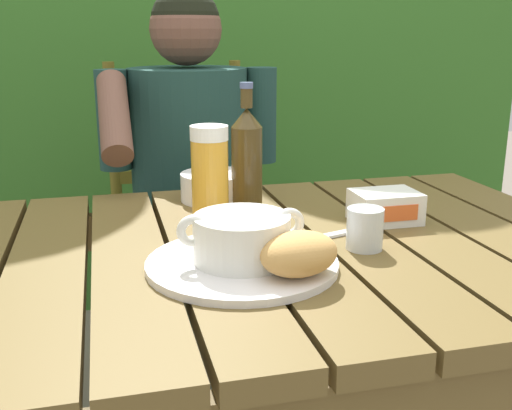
{
  "coord_description": "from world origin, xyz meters",
  "views": [
    {
      "loc": [
        -0.29,
        -0.96,
        1.08
      ],
      "look_at": [
        -0.05,
        0.0,
        0.8
      ],
      "focal_mm": 42.66,
      "sensor_mm": 36.0,
      "label": 1
    }
  ],
  "objects_px": {
    "beer_glass": "(210,173)",
    "table_knife": "(316,238)",
    "soup_bowl": "(242,237)",
    "water_glass_small": "(365,229)",
    "butter_tub": "(385,207)",
    "diner_bowl": "(215,187)",
    "person_eating": "(191,175)",
    "beer_bottle": "(247,156)",
    "chair_near_diner": "(185,233)",
    "bread_roll": "(299,254)",
    "serving_plate": "(242,264)"
  },
  "relations": [
    {
      "from": "person_eating",
      "to": "water_glass_small",
      "type": "xyz_separation_m",
      "value": [
        0.19,
        -0.71,
        0.06
      ]
    },
    {
      "from": "person_eating",
      "to": "beer_bottle",
      "type": "relative_size",
      "value": 4.67
    },
    {
      "from": "bread_roll",
      "to": "beer_glass",
      "type": "bearing_deg",
      "value": 101.67
    },
    {
      "from": "butter_tub",
      "to": "table_knife",
      "type": "relative_size",
      "value": 0.77
    },
    {
      "from": "beer_glass",
      "to": "diner_bowl",
      "type": "xyz_separation_m",
      "value": [
        0.04,
        0.14,
        -0.06
      ]
    },
    {
      "from": "table_knife",
      "to": "diner_bowl",
      "type": "xyz_separation_m",
      "value": [
        -0.12,
        0.31,
        0.03
      ]
    },
    {
      "from": "bread_roll",
      "to": "butter_tub",
      "type": "relative_size",
      "value": 1.14
    },
    {
      "from": "serving_plate",
      "to": "water_glass_small",
      "type": "distance_m",
      "value": 0.22
    },
    {
      "from": "serving_plate",
      "to": "diner_bowl",
      "type": "distance_m",
      "value": 0.4
    },
    {
      "from": "person_eating",
      "to": "soup_bowl",
      "type": "bearing_deg",
      "value": -92.31
    },
    {
      "from": "soup_bowl",
      "to": "water_glass_small",
      "type": "distance_m",
      "value": 0.22
    },
    {
      "from": "beer_glass",
      "to": "beer_bottle",
      "type": "xyz_separation_m",
      "value": [
        0.09,
        0.08,
        0.01
      ]
    },
    {
      "from": "chair_near_diner",
      "to": "serving_plate",
      "type": "distance_m",
      "value": 0.98
    },
    {
      "from": "butter_tub",
      "to": "soup_bowl",
      "type": "bearing_deg",
      "value": -152.96
    },
    {
      "from": "soup_bowl",
      "to": "beer_bottle",
      "type": "height_order",
      "value": "beer_bottle"
    },
    {
      "from": "chair_near_diner",
      "to": "soup_bowl",
      "type": "distance_m",
      "value": 1.0
    },
    {
      "from": "person_eating",
      "to": "beer_glass",
      "type": "height_order",
      "value": "person_eating"
    },
    {
      "from": "bread_roll",
      "to": "beer_bottle",
      "type": "relative_size",
      "value": 0.55
    },
    {
      "from": "diner_bowl",
      "to": "beer_glass",
      "type": "bearing_deg",
      "value": -103.97
    },
    {
      "from": "chair_near_diner",
      "to": "beer_glass",
      "type": "xyz_separation_m",
      "value": [
        -0.04,
        -0.69,
        0.35
      ]
    },
    {
      "from": "chair_near_diner",
      "to": "beer_bottle",
      "type": "height_order",
      "value": "chair_near_diner"
    },
    {
      "from": "beer_glass",
      "to": "table_knife",
      "type": "distance_m",
      "value": 0.25
    },
    {
      "from": "person_eating",
      "to": "beer_glass",
      "type": "relative_size",
      "value": 6.5
    },
    {
      "from": "butter_tub",
      "to": "serving_plate",
      "type": "bearing_deg",
      "value": -152.96
    },
    {
      "from": "chair_near_diner",
      "to": "bread_roll",
      "type": "bearing_deg",
      "value": -88.11
    },
    {
      "from": "person_eating",
      "to": "bread_roll",
      "type": "xyz_separation_m",
      "value": [
        0.04,
        -0.82,
        0.07
      ]
    },
    {
      "from": "person_eating",
      "to": "serving_plate",
      "type": "height_order",
      "value": "person_eating"
    },
    {
      "from": "chair_near_diner",
      "to": "table_knife",
      "type": "xyz_separation_m",
      "value": [
        0.12,
        -0.85,
        0.26
      ]
    },
    {
      "from": "bread_roll",
      "to": "water_glass_small",
      "type": "relative_size",
      "value": 2.0
    },
    {
      "from": "beer_bottle",
      "to": "table_knife",
      "type": "bearing_deg",
      "value": -74.69
    },
    {
      "from": "beer_glass",
      "to": "water_glass_small",
      "type": "bearing_deg",
      "value": -45.61
    },
    {
      "from": "serving_plate",
      "to": "diner_bowl",
      "type": "bearing_deg",
      "value": 85.32
    },
    {
      "from": "butter_tub",
      "to": "diner_bowl",
      "type": "xyz_separation_m",
      "value": [
        -0.29,
        0.24,
        0.0
      ]
    },
    {
      "from": "butter_tub",
      "to": "person_eating",
      "type": "bearing_deg",
      "value": 116.59
    },
    {
      "from": "bread_roll",
      "to": "table_knife",
      "type": "height_order",
      "value": "bread_roll"
    },
    {
      "from": "chair_near_diner",
      "to": "water_glass_small",
      "type": "relative_size",
      "value": 14.1
    },
    {
      "from": "bread_roll",
      "to": "diner_bowl",
      "type": "bearing_deg",
      "value": 94.04
    },
    {
      "from": "beer_bottle",
      "to": "diner_bowl",
      "type": "relative_size",
      "value": 1.72
    },
    {
      "from": "diner_bowl",
      "to": "soup_bowl",
      "type": "bearing_deg",
      "value": -94.68
    },
    {
      "from": "soup_bowl",
      "to": "butter_tub",
      "type": "xyz_separation_m",
      "value": [
        0.32,
        0.16,
        -0.02
      ]
    },
    {
      "from": "table_knife",
      "to": "soup_bowl",
      "type": "bearing_deg",
      "value": -148.94
    },
    {
      "from": "soup_bowl",
      "to": "person_eating",
      "type": "bearing_deg",
      "value": 87.69
    },
    {
      "from": "butter_tub",
      "to": "diner_bowl",
      "type": "height_order",
      "value": "same"
    },
    {
      "from": "beer_glass",
      "to": "bread_roll",
      "type": "bearing_deg",
      "value": -78.33
    },
    {
      "from": "chair_near_diner",
      "to": "soup_bowl",
      "type": "bearing_deg",
      "value": -91.99
    },
    {
      "from": "person_eating",
      "to": "table_knife",
      "type": "relative_size",
      "value": 7.48
    },
    {
      "from": "serving_plate",
      "to": "water_glass_small",
      "type": "xyz_separation_m",
      "value": [
        0.22,
        0.03,
        0.03
      ]
    },
    {
      "from": "bread_roll",
      "to": "butter_tub",
      "type": "bearing_deg",
      "value": 43.59
    },
    {
      "from": "beer_bottle",
      "to": "butter_tub",
      "type": "height_order",
      "value": "beer_bottle"
    },
    {
      "from": "chair_near_diner",
      "to": "person_eating",
      "type": "relative_size",
      "value": 0.83
    }
  ]
}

